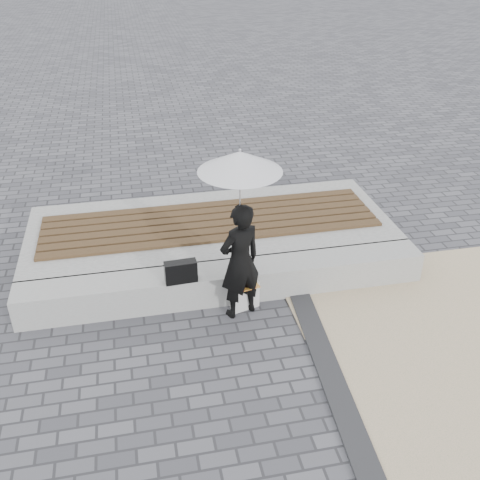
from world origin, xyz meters
name	(u,v)px	position (x,y,z in m)	size (l,w,h in m)	color
ground	(256,386)	(0.00, 0.00, 0.00)	(80.00, 80.00, 0.00)	#535258
edging_band	(345,411)	(0.75, -0.50, 0.02)	(0.25, 5.20, 0.04)	#292A2C
seating_ledge	(227,282)	(0.00, 1.60, 0.20)	(5.00, 0.45, 0.40)	#A5A5A0
timber_platform	(211,235)	(0.00, 2.80, 0.20)	(5.00, 2.00, 0.40)	#A7A6A1
timber_decking	(211,221)	(0.00, 2.80, 0.42)	(4.60, 1.20, 0.04)	brown
woman	(240,262)	(0.09, 1.22, 0.72)	(0.52, 0.34, 1.44)	black
parasol	(240,162)	(0.09, 1.22, 1.93)	(0.89, 0.89, 1.14)	#B8B8BD
handbag	(181,272)	(-0.57, 1.44, 0.53)	(0.37, 0.13, 0.26)	black
canvas_tote	(245,295)	(0.17, 1.31, 0.17)	(0.33, 0.14, 0.35)	silver
magazine	(246,285)	(0.17, 1.26, 0.35)	(0.29, 0.21, 0.01)	#E14730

